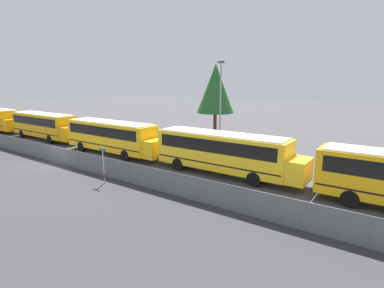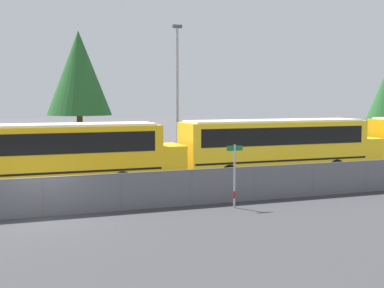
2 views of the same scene
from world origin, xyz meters
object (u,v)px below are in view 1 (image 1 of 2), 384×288
(school_bus_2, at_px, (44,124))
(light_pole, at_px, (220,105))
(school_bus_3, at_px, (112,135))
(school_bus_4, at_px, (224,150))
(street_sign, at_px, (104,164))
(tree_1, at_px, (216,89))

(school_bus_2, height_order, light_pole, light_pole)
(school_bus_3, distance_m, school_bus_4, 12.55)
(light_pole, bearing_deg, street_sign, -98.92)
(light_pole, bearing_deg, school_bus_2, -163.91)
(tree_1, bearing_deg, street_sign, -81.45)
(school_bus_4, relative_size, light_pole, 1.33)
(school_bus_3, bearing_deg, school_bus_4, 2.05)
(tree_1, bearing_deg, light_pole, -55.78)
(light_pole, bearing_deg, school_bus_4, -57.39)
(school_bus_2, height_order, street_sign, school_bus_2)
(street_sign, height_order, light_pole, light_pole)
(school_bus_2, distance_m, tree_1, 22.20)
(school_bus_3, xyz_separation_m, tree_1, (3.51, 14.10, 4.37))
(school_bus_2, bearing_deg, school_bus_4, 0.37)
(school_bus_2, xyz_separation_m, school_bus_4, (25.85, 0.17, 0.00))
(school_bus_2, xyz_separation_m, street_sign, (19.88, -6.61, -0.56))
(school_bus_3, distance_m, street_sign, 9.14)
(school_bus_4, distance_m, light_pole, 7.90)
(school_bus_2, relative_size, school_bus_4, 1.00)
(street_sign, relative_size, tree_1, 0.28)
(tree_1, bearing_deg, school_bus_3, -103.96)
(school_bus_4, height_order, tree_1, tree_1)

